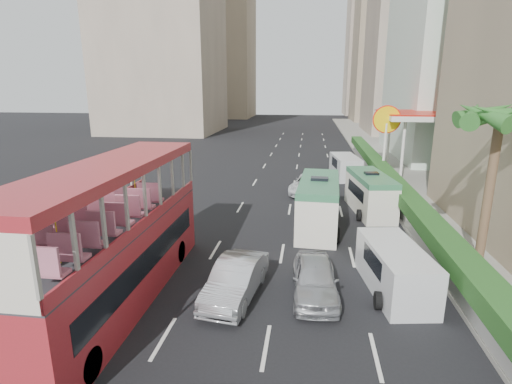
% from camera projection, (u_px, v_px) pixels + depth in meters
% --- Properties ---
extents(ground_plane, '(200.00, 200.00, 0.00)m').
position_uv_depth(ground_plane, '(284.00, 312.00, 13.83)').
color(ground_plane, black).
rests_on(ground_plane, ground).
extents(double_decker_bus, '(2.50, 11.00, 5.06)m').
position_uv_depth(double_decker_bus, '(114.00, 235.00, 13.95)').
color(double_decker_bus, '#A6222A').
rests_on(double_decker_bus, ground).
extents(car_silver_lane_a, '(2.05, 4.42, 1.40)m').
position_uv_depth(car_silver_lane_a, '(236.00, 297.00, 14.82)').
color(car_silver_lane_a, '#B7B9BE').
rests_on(car_silver_lane_a, ground).
extents(car_silver_lane_b, '(1.84, 4.14, 1.38)m').
position_uv_depth(car_silver_lane_b, '(314.00, 295.00, 14.92)').
color(car_silver_lane_b, '#B7B9BE').
rests_on(car_silver_lane_b, ground).
extents(van_asset, '(3.18, 5.21, 1.35)m').
position_uv_depth(van_asset, '(309.00, 193.00, 29.26)').
color(van_asset, silver).
rests_on(van_asset, ground).
extents(minibus_near, '(2.39, 6.21, 2.71)m').
position_uv_depth(minibus_near, '(318.00, 204.00, 21.73)').
color(minibus_near, silver).
rests_on(minibus_near, ground).
extents(minibus_far, '(2.56, 5.61, 2.40)m').
position_uv_depth(minibus_far, '(370.00, 193.00, 24.53)').
color(minibus_far, silver).
rests_on(minibus_far, ground).
extents(panel_van_near, '(2.43, 4.64, 1.77)m').
position_uv_depth(panel_van_near, '(395.00, 269.00, 15.05)').
color(panel_van_near, silver).
rests_on(panel_van_near, ground).
extents(panel_van_far, '(2.48, 4.86, 1.86)m').
position_uv_depth(panel_van_far, '(345.00, 167.00, 34.01)').
color(panel_van_far, silver).
rests_on(panel_van_far, ground).
extents(sidewalk, '(6.00, 120.00, 0.18)m').
position_uv_depth(sidewalk, '(399.00, 171.00, 36.61)').
color(sidewalk, '#99968C').
rests_on(sidewalk, ground).
extents(kerb_wall, '(0.30, 44.00, 1.00)m').
position_uv_depth(kerb_wall, '(392.00, 194.00, 26.28)').
color(kerb_wall, silver).
rests_on(kerb_wall, sidewalk).
extents(hedge, '(1.10, 44.00, 0.70)m').
position_uv_depth(hedge, '(393.00, 182.00, 26.06)').
color(hedge, '#2D6626').
rests_on(hedge, kerb_wall).
extents(palm_tree, '(0.36, 0.36, 6.40)m').
position_uv_depth(palm_tree, '(488.00, 196.00, 15.80)').
color(palm_tree, brown).
rests_on(palm_tree, sidewalk).
extents(shell_station, '(6.50, 8.00, 5.50)m').
position_uv_depth(shell_station, '(419.00, 145.00, 33.89)').
color(shell_station, silver).
rests_on(shell_station, ground).
extents(tower_far_a, '(14.00, 14.00, 44.00)m').
position_uv_depth(tower_far_a, '(391.00, 16.00, 84.61)').
color(tower_far_a, tan).
rests_on(tower_far_a, ground).
extents(tower_far_b, '(14.00, 14.00, 40.00)m').
position_uv_depth(tower_far_b, '(374.00, 38.00, 106.20)').
color(tower_far_b, '#B2A08C').
rests_on(tower_far_b, ground).
extents(tower_left_b, '(16.00, 16.00, 46.00)m').
position_uv_depth(tower_left_b, '(219.00, 21.00, 96.99)').
color(tower_left_b, tan).
rests_on(tower_left_b, ground).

